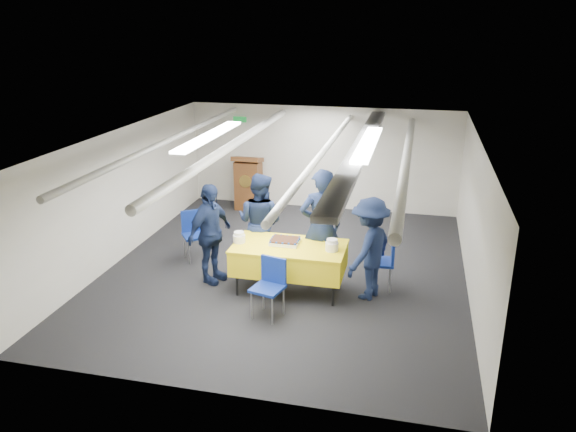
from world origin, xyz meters
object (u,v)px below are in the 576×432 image
object	(u,v)px
chair_left	(194,230)
sheet_cake	(285,241)
sailor_a	(321,227)
podium	(248,182)
sailor_b	(260,222)
sailor_c	(210,234)
serving_table	(289,258)
chair_right	(386,257)
sailor_d	(369,249)
chair_near	(270,281)

from	to	relation	value
chair_left	sheet_cake	bearing A→B (deg)	-24.08
sailor_a	podium	bearing A→B (deg)	-80.70
podium	sailor_b	xyz separation A→B (m)	(1.15, -3.08, 0.23)
sheet_cake	sailor_a	size ratio (longest dim) A/B	0.24
sailor_a	sailor_b	world-z (taller)	sailor_a
podium	sailor_c	bearing A→B (deg)	-82.28
podium	sailor_a	xyz separation A→B (m)	(2.24, -3.35, 0.34)
sheet_cake	sailor_a	distance (m)	0.65
sheet_cake	sailor_a	bearing A→B (deg)	38.03
serving_table	chair_right	world-z (taller)	chair_right
chair_right	chair_left	xyz separation A→B (m)	(-3.42, 0.47, 0.00)
podium	serving_table	bearing A→B (deg)	-64.33
sheet_cake	podium	size ratio (longest dim) A/B	0.37
chair_right	sailor_d	xyz separation A→B (m)	(-0.24, -0.35, 0.27)
sheet_cake	sailor_c	xyz separation A→B (m)	(-1.23, -0.01, 0.02)
sailor_c	sailor_d	distance (m)	2.55
podium	sailor_c	xyz separation A→B (m)	(0.51, -3.76, 0.21)
sailor_a	chair_right	bearing A→B (deg)	154.17
sailor_a	sailor_b	bearing A→B (deg)	-38.69
sheet_cake	podium	world-z (taller)	podium
chair_right	sailor_a	world-z (taller)	sailor_a
serving_table	podium	bearing A→B (deg)	115.67
serving_table	sailor_d	world-z (taller)	sailor_d
sheet_cake	chair_right	size ratio (longest dim) A/B	0.53
sailor_a	sailor_d	size ratio (longest dim) A/B	1.19
sailor_d	sailor_a	bearing A→B (deg)	-91.07
chair_right	sailor_d	world-z (taller)	sailor_d
sheet_cake	chair_right	xyz separation A→B (m)	(1.55, 0.36, -0.28)
chair_near	sailor_c	size ratio (longest dim) A/B	0.53
sailor_d	podium	bearing A→B (deg)	-116.97
serving_table	chair_left	xyz separation A→B (m)	(-1.96, 0.90, -0.03)
sailor_a	sailor_c	world-z (taller)	sailor_a
chair_right	podium	bearing A→B (deg)	134.26
serving_table	sailor_b	distance (m)	1.04
chair_right	sailor_b	bearing A→B (deg)	171.95
chair_right	sailor_a	bearing A→B (deg)	178.61
chair_right	sailor_c	bearing A→B (deg)	-172.26
podium	chair_near	distance (m)	4.93
sailor_c	sailor_b	bearing A→B (deg)	-23.36
sailor_b	podium	bearing A→B (deg)	-55.46
chair_left	sailor_d	distance (m)	3.30
sailor_b	sailor_c	world-z (taller)	sailor_b
sheet_cake	sailor_b	world-z (taller)	sailor_b
chair_left	sailor_b	xyz separation A→B (m)	(1.27, -0.17, 0.31)
podium	sailor_d	distance (m)	4.83
serving_table	chair_right	size ratio (longest dim) A/B	2.01
sheet_cake	chair_near	distance (m)	0.92
sheet_cake	chair_right	bearing A→B (deg)	13.19
sailor_c	sailor_d	size ratio (longest dim) A/B	1.03
podium	sailor_b	distance (m)	3.29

